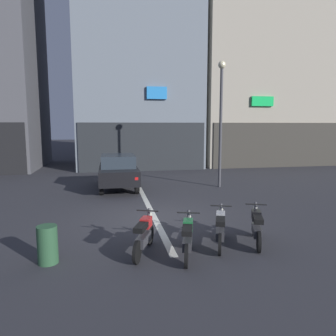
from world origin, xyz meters
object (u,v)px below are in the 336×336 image
(car_black_crossing_near, at_px, (118,170))
(street_lamp, at_px, (221,111))
(motorcycle_silver_row_centre, at_px, (220,228))
(motorcycle_black_row_right_mid, at_px, (257,226))
(trash_bin, at_px, (48,245))
(motorcycle_red_row_leftmost, at_px, (144,235))
(motorcycle_green_row_left_mid, at_px, (188,237))

(car_black_crossing_near, relative_size, street_lamp, 0.68)
(car_black_crossing_near, height_order, motorcycle_silver_row_centre, car_black_crossing_near)
(street_lamp, distance_m, motorcycle_silver_row_centre, 8.49)
(motorcycle_black_row_right_mid, bearing_deg, trash_bin, -177.30)
(street_lamp, xyz_separation_m, motorcycle_black_row_right_mid, (-1.67, -7.39, -3.27))
(motorcycle_red_row_leftmost, distance_m, trash_bin, 2.16)
(motorcycle_black_row_right_mid, bearing_deg, motorcycle_green_row_left_mid, -166.66)
(car_black_crossing_near, relative_size, trash_bin, 4.83)
(motorcycle_red_row_leftmost, height_order, motorcycle_silver_row_centre, same)
(motorcycle_silver_row_centre, relative_size, trash_bin, 1.87)
(motorcycle_silver_row_centre, bearing_deg, motorcycle_green_row_left_mid, -153.59)
(motorcycle_red_row_leftmost, bearing_deg, motorcycle_green_row_left_mid, -20.98)
(motorcycle_red_row_leftmost, xyz_separation_m, motorcycle_black_row_right_mid, (2.91, 0.09, 0.00))
(motorcycle_silver_row_centre, distance_m, trash_bin, 4.10)
(motorcycle_black_row_right_mid, bearing_deg, motorcycle_silver_row_centre, 178.70)
(motorcycle_silver_row_centre, height_order, motorcycle_black_row_right_mid, same)
(car_black_crossing_near, xyz_separation_m, motorcycle_red_row_leftmost, (0.35, -7.94, -0.43))
(trash_bin, bearing_deg, car_black_crossing_near, 77.43)
(motorcycle_red_row_leftmost, bearing_deg, street_lamp, 58.54)
(car_black_crossing_near, relative_size, motorcycle_green_row_left_mid, 2.53)
(motorcycle_red_row_leftmost, bearing_deg, motorcycle_black_row_right_mid, 1.74)
(street_lamp, height_order, motorcycle_black_row_right_mid, street_lamp)
(car_black_crossing_near, height_order, motorcycle_green_row_left_mid, car_black_crossing_near)
(motorcycle_red_row_leftmost, relative_size, motorcycle_black_row_right_mid, 0.99)
(car_black_crossing_near, bearing_deg, motorcycle_green_row_left_mid, -80.98)
(street_lamp, bearing_deg, car_black_crossing_near, 174.74)
(car_black_crossing_near, height_order, motorcycle_black_row_right_mid, car_black_crossing_near)
(street_lamp, distance_m, trash_bin, 10.70)
(motorcycle_black_row_right_mid, xyz_separation_m, trash_bin, (-5.07, -0.24, -0.03))
(street_lamp, relative_size, motorcycle_silver_row_centre, 3.80)
(car_black_crossing_near, relative_size, motorcycle_black_row_right_mid, 2.58)
(motorcycle_red_row_leftmost, relative_size, trash_bin, 1.85)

